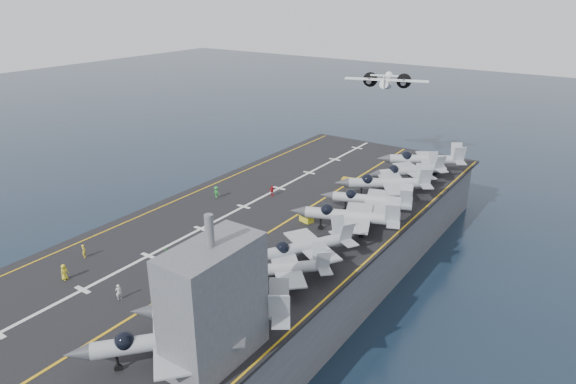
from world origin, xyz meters
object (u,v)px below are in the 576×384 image
Objects in this scene: fighter_jet_0 at (164,339)px; tow_cart_a at (216,258)px; island_superstructure at (213,290)px; transport_plane at (386,85)px.

fighter_jet_0 is 19.33m from tow_cart_a.
island_superstructure is 6.79m from fighter_jet_0.
island_superstructure reaches higher than transport_plane.
fighter_jet_0 is at bearing -62.27° from tow_cart_a.
transport_plane is (-23.44, 88.97, 3.55)m from island_superstructure.
transport_plane is at bearing 98.31° from tow_cart_a.
tow_cart_a is at bearing -81.69° from transport_plane.
fighter_jet_0 is at bearing -77.81° from transport_plane.
transport_plane reaches higher than fighter_jet_0.
island_superstructure is 92.07m from transport_plane.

